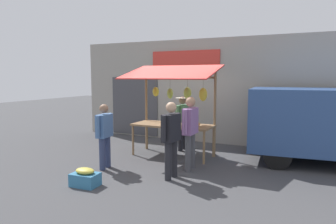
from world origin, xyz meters
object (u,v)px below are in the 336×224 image
produce_crate_near (85,178)px  vendor_with_sunhat (182,119)px  shopper_with_shopping_bag (104,132)px  shopper_with_ponytail (190,127)px  market_stall (174,100)px  shopper_in_grey_tee (171,135)px

produce_crate_near → vendor_with_sunhat: bearing=-98.3°
vendor_with_sunhat → shopper_with_shopping_bag: size_ratio=1.03×
shopper_with_shopping_bag → shopper_with_ponytail: 2.02m
shopper_with_shopping_bag → shopper_with_ponytail: bearing=-73.6°
market_stall → shopper_in_grey_tee: market_stall is taller
shopper_with_ponytail → market_stall: bearing=40.2°
shopper_with_shopping_bag → shopper_with_ponytail: size_ratio=0.90×
vendor_with_sunhat → produce_crate_near: size_ratio=2.82×
vendor_with_sunhat → shopper_in_grey_tee: (-0.81, 2.50, 0.02)m
vendor_with_sunhat → shopper_with_ponytail: bearing=32.9°
market_stall → vendor_with_sunhat: size_ratio=1.57×
shopper_with_ponytail → produce_crate_near: shopper_with_ponytail is taller
produce_crate_near → shopper_with_shopping_bag: bearing=-71.7°
vendor_with_sunhat → shopper_with_ponytail: shopper_with_ponytail is taller
shopper_with_shopping_bag → produce_crate_near: bearing=-169.0°
shopper_in_grey_tee → shopper_with_shopping_bag: bearing=94.1°
market_stall → produce_crate_near: bearing=78.5°
shopper_in_grey_tee → vendor_with_sunhat: bearing=21.4°
market_stall → shopper_with_shopping_bag: size_ratio=1.62×
shopper_with_shopping_bag → shopper_with_ponytail: shopper_with_ponytail is taller
shopper_in_grey_tee → shopper_with_ponytail: (-0.12, -0.79, 0.05)m
vendor_with_sunhat → market_stall: bearing=9.2°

